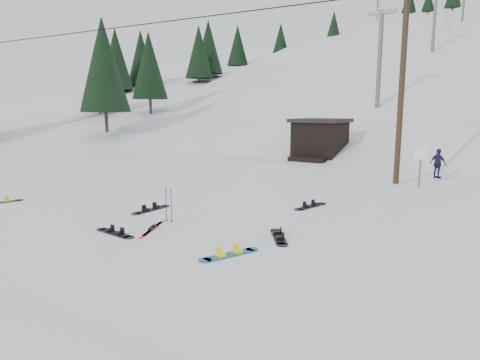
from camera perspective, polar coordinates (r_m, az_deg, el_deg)
The scene contains 18 objects.
ground at distance 10.11m, azimuth -13.89°, elevation -10.77°, with size 200.00×200.00×0.00m, color white.
ski_slope at distance 63.52m, azimuth 27.29°, elevation -5.58°, with size 60.00×75.00×45.00m, color silver.
ridge_left at distance 70.80m, azimuth -3.71°, elevation -2.21°, with size 34.00×85.00×38.00m, color white.
treeline_left at distance 61.99m, azimuth -6.99°, elevation 6.33°, with size 20.00×64.00×10.00m, color black, non-canonical shape.
utility_pole at distance 20.88m, azimuth 20.80°, elevation 12.32°, with size 2.00×0.26×9.00m.
trail_sign at distance 20.31m, azimuth 22.94°, elevation 2.64°, with size 0.50×0.09×1.85m.
lift_hut at distance 29.82m, azimuth 10.58°, elevation 5.39°, with size 3.40×4.10×2.75m.
lift_tower_near at distance 38.14m, azimuth 18.16°, elevation 15.75°, with size 2.20×0.36×8.00m.
lift_tower_mid at distance 58.32m, azimuth 24.57°, elevation 19.54°, with size 2.20×0.36×8.00m.
hero_snowboard at distance 10.33m, azimuth -1.41°, elevation -9.85°, with size 0.78×1.56×0.11m.
hero_skis at distance 12.68m, azimuth -11.61°, elevation -6.36°, with size 0.90×1.69×0.10m.
ski_poles at distance 13.27m, azimuth -9.48°, elevation -3.26°, with size 0.29×0.08×1.07m.
board_scatter_a at distance 12.52m, azimuth -16.34°, elevation -6.76°, with size 1.55×0.37×0.11m.
board_scatter_b at distance 15.02m, azimuth -11.75°, elevation -3.85°, with size 0.32×1.68×0.12m.
board_scatter_c at distance 18.13m, azimuth -29.27°, elevation -2.59°, with size 0.59×1.50×0.11m.
board_scatter_d at distance 11.71m, azimuth 5.18°, elevation -7.52°, with size 1.11×1.35×0.11m.
board_scatter_f at distance 15.39m, azimuth 9.41°, elevation -3.45°, with size 0.59×1.66×0.12m.
skier_navy at distance 23.41m, azimuth 24.89°, elevation 2.00°, with size 0.86×0.36×1.47m, color #1B1940.
Camera 1 is at (7.20, -6.19, 3.47)m, focal length 32.00 mm.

